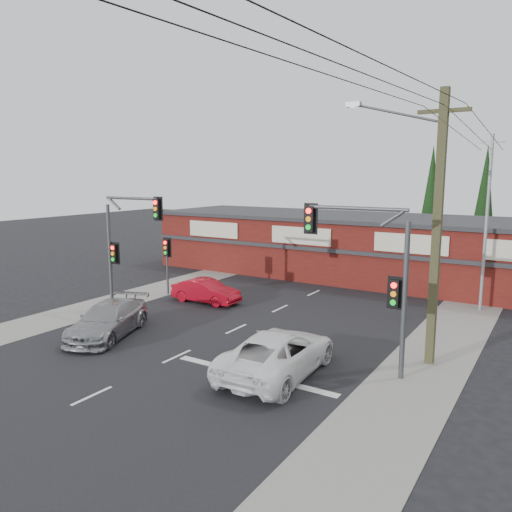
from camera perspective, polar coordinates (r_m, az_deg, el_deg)
The scene contains 18 objects.
ground at distance 21.16m, azimuth -6.26°, elevation -10.11°, with size 120.00×120.00×0.00m, color black.
road_strip at distance 25.08m, azimuth 0.86°, elevation -6.91°, with size 14.00×70.00×0.01m, color black.
verge_left at distance 30.20m, azimuth -13.12°, elevation -4.33°, with size 3.00×70.00×0.02m, color gray.
verge_right at distance 22.13m, azimuth 20.35°, elevation -9.74°, with size 3.00×70.00×0.02m, color gray.
stop_line at distance 18.12m, azimuth -0.31°, elevation -13.43°, with size 6.50×0.35×0.01m, color silver.
white_suv at distance 17.98m, azimuth 2.51°, elevation -11.00°, with size 2.60×5.63×1.56m, color white.
silver_suv at distance 22.92m, azimuth -16.55°, elevation -7.00°, with size 2.04×5.03×1.46m, color #96989B.
red_sedan at distance 27.72m, azimuth -5.75°, elevation -4.00°, with size 1.37×3.93×1.30m, color #AB0A19.
lane_dashes at distance 23.13m, azimuth -2.27°, elevation -8.31°, with size 0.12×42.76×0.01m.
shop_building at distance 35.60m, azimuth 9.50°, elevation 1.33°, with size 27.30×8.40×4.22m.
conifer_near at distance 40.64m, azimuth 19.38°, elevation 6.65°, with size 1.80×1.80×9.25m.
conifer_far at distance 42.00m, azimuth 24.68°, elevation 6.40°, with size 1.80×1.80×9.25m.
traffic_mast_left at distance 25.99m, azimuth -14.87°, elevation 2.19°, with size 3.77×0.27×5.97m.
traffic_mast_right at distance 17.80m, azimuth 13.26°, elevation -0.88°, with size 3.96×0.27×5.97m.
pedestal_signal at distance 29.56m, azimuth -10.14°, elevation 0.22°, with size 0.55×0.27×3.38m.
utility_pole at distance 19.11m, azimuth 19.63°, elevation 3.90°, with size 4.38×0.59×10.00m.
steel_pole at distance 27.93m, azimuth 24.86°, elevation 3.71°, with size 1.20×0.16×9.00m.
power_lines at distance 13.87m, azimuth 15.83°, elevation 17.33°, with size 2.01×29.00×1.22m.
Camera 1 is at (12.42, -15.62, 7.04)m, focal length 35.00 mm.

